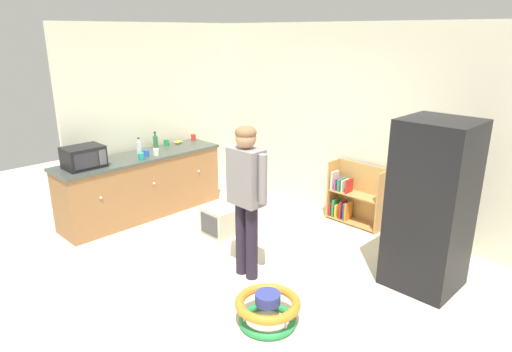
{
  "coord_description": "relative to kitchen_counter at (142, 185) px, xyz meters",
  "views": [
    {
      "loc": [
        3.26,
        -2.95,
        2.59
      ],
      "look_at": [
        0.02,
        0.32,
        1.08
      ],
      "focal_mm": 31.34,
      "sensor_mm": 36.0,
      "label": 1
    }
  ],
  "objects": [
    {
      "name": "ground_plane",
      "position": [
        2.2,
        -0.22,
        -0.45
      ],
      "size": [
        12.0,
        12.0,
        0.0
      ],
      "primitive_type": "plane",
      "color": "beige",
      "rests_on": "ground"
    },
    {
      "name": "back_wall",
      "position": [
        2.2,
        2.11,
        0.9
      ],
      "size": [
        5.2,
        0.06,
        2.7
      ],
      "primitive_type": "cube",
      "color": "silver",
      "rests_on": "ground"
    },
    {
      "name": "left_side_wall",
      "position": [
        -0.43,
        0.59,
        0.9
      ],
      "size": [
        0.06,
        2.99,
        2.7
      ],
      "primitive_type": "cube",
      "color": "silver",
      "rests_on": "ground"
    },
    {
      "name": "kitchen_counter",
      "position": [
        0.0,
        0.0,
        0.0
      ],
      "size": [
        0.65,
        2.41,
        0.9
      ],
      "color": "#97673D",
      "rests_on": "ground"
    },
    {
      "name": "refrigerator",
      "position": [
        3.76,
        1.07,
        0.44
      ],
      "size": [
        0.73,
        0.68,
        1.78
      ],
      "color": "black",
      "rests_on": "ground"
    },
    {
      "name": "bookshelf",
      "position": [
        2.33,
        1.93,
        -0.09
      ],
      "size": [
        0.8,
        0.28,
        0.85
      ],
      "color": "tan",
      "rests_on": "ground"
    },
    {
      "name": "standing_person",
      "position": [
        2.31,
        -0.13,
        0.57
      ],
      "size": [
        0.57,
        0.22,
        1.68
      ],
      "color": "#28202E",
      "rests_on": "ground"
    },
    {
      "name": "baby_walker",
      "position": [
        3.07,
        -0.61,
        -0.29
      ],
      "size": [
        0.6,
        0.6,
        0.32
      ],
      "color": "#28934B",
      "rests_on": "ground"
    },
    {
      "name": "pet_carrier",
      "position": [
        1.29,
        0.45,
        -0.27
      ],
      "size": [
        0.42,
        0.55,
        0.36
      ],
      "color": "beige",
      "rests_on": "ground"
    },
    {
      "name": "microwave",
      "position": [
        0.01,
        -0.82,
        0.59
      ],
      "size": [
        0.37,
        0.48,
        0.28
      ],
      "color": "black",
      "rests_on": "kitchen_counter"
    },
    {
      "name": "banana_bunch",
      "position": [
        -0.17,
        0.8,
        0.48
      ],
      "size": [
        0.12,
        0.16,
        0.04
      ],
      "color": "yellow",
      "rests_on": "kitchen_counter"
    },
    {
      "name": "green_glass_bottle",
      "position": [
        -0.21,
        0.4,
        0.55
      ],
      "size": [
        0.07,
        0.07,
        0.25
      ],
      "color": "#33753D",
      "rests_on": "kitchen_counter"
    },
    {
      "name": "clear_bottle",
      "position": [
        -0.05,
        0.03,
        0.55
      ],
      "size": [
        0.07,
        0.07,
        0.25
      ],
      "color": "silver",
      "rests_on": "kitchen_counter"
    },
    {
      "name": "white_cup",
      "position": [
        0.15,
        0.17,
        0.5
      ],
      "size": [
        0.08,
        0.08,
        0.09
      ],
      "primitive_type": "cylinder",
      "color": "white",
      "rests_on": "kitchen_counter"
    },
    {
      "name": "teal_cup",
      "position": [
        0.22,
        -0.11,
        0.5
      ],
      "size": [
        0.08,
        0.08,
        0.09
      ],
      "primitive_type": "cylinder",
      "color": "teal",
      "rests_on": "kitchen_counter"
    },
    {
      "name": "green_cup",
      "position": [
        -0.21,
        0.59,
        0.5
      ],
      "size": [
        0.08,
        0.08,
        0.09
      ],
      "primitive_type": "cylinder",
      "color": "#28934D",
      "rests_on": "kitchen_counter"
    },
    {
      "name": "blue_cup",
      "position": [
        0.12,
        0.04,
        0.5
      ],
      "size": [
        0.08,
        0.08,
        0.09
      ],
      "primitive_type": "cylinder",
      "color": "blue",
      "rests_on": "kitchen_counter"
    },
    {
      "name": "red_cup",
      "position": [
        -0.2,
        1.11,
        0.5
      ],
      "size": [
        0.08,
        0.08,
        0.09
      ],
      "primitive_type": "cylinder",
      "color": "red",
      "rests_on": "kitchen_counter"
    }
  ]
}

